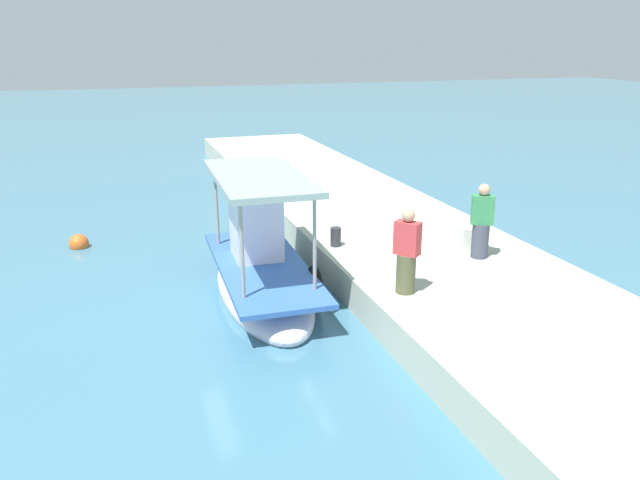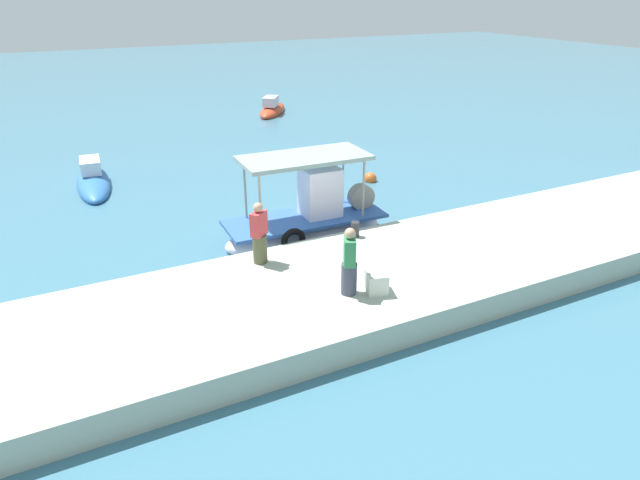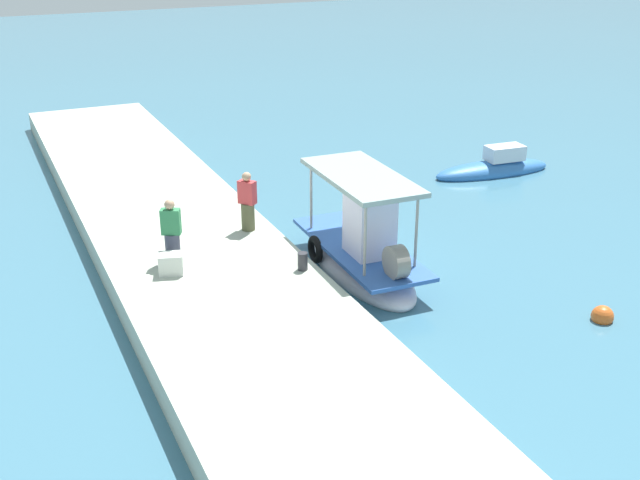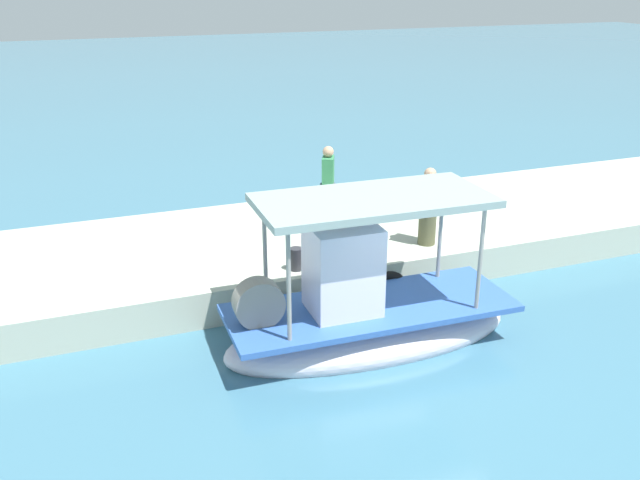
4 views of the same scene
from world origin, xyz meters
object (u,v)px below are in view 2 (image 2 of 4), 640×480
fisherman_near_bollard (259,236)px  fisherman_by_crate (349,265)px  cargo_crate (376,282)px  moored_boat_near (93,182)px  marker_buoy (370,179)px  mooring_bollard (355,229)px  moored_boat_mid (272,110)px  main_fishing_boat (308,222)px

fisherman_near_bollard → fisherman_by_crate: size_ratio=1.00×
fisherman_by_crate → cargo_crate: size_ratio=2.89×
moored_boat_near → marker_buoy: bearing=-23.5°
mooring_bollard → moored_boat_near: 11.59m
marker_buoy → moored_boat_mid: bearing=84.3°
cargo_crate → moored_boat_near: cargo_crate is taller
marker_buoy → moored_boat_mid: moored_boat_mid is taller
fisherman_near_bollard → cargo_crate: (1.83, -2.59, -0.48)m
main_fishing_boat → cargo_crate: size_ratio=9.12×
main_fishing_boat → cargo_crate: (-0.54, -4.76, 0.42)m
main_fishing_boat → mooring_bollard: (0.56, -1.87, 0.39)m
moored_boat_near → fisherman_by_crate: bearing=-71.6°
fisherman_near_bollard → mooring_bollard: bearing=5.8°
moored_boat_near → main_fishing_boat: bearing=-56.6°
mooring_bollard → cargo_crate: 3.09m
cargo_crate → marker_buoy: 9.98m
marker_buoy → fisherman_near_bollard: bearing=-139.2°
main_fishing_boat → moored_boat_near: main_fishing_boat is taller
mooring_bollard → marker_buoy: mooring_bollard is taller
fisherman_by_crate → cargo_crate: (0.59, -0.22, -0.49)m
mooring_bollard → marker_buoy: size_ratio=0.86×
main_fishing_boat → fisherman_near_bollard: main_fishing_boat is taller
main_fishing_boat → fisherman_by_crate: size_ratio=3.16×
cargo_crate → moored_boat_mid: bearing=73.8°
main_fishing_boat → moored_boat_near: 9.69m
mooring_bollard → cargo_crate: (-1.11, -2.89, 0.03)m
mooring_bollard → cargo_crate: bearing=-110.9°
main_fishing_boat → marker_buoy: 5.93m
cargo_crate → marker_buoy: size_ratio=1.11×
cargo_crate → moored_boat_mid: (6.44, 22.10, -0.74)m
moored_boat_near → moored_boat_mid: 14.56m
fisherman_near_bollard → cargo_crate: size_ratio=2.87×
marker_buoy → moored_boat_mid: (1.36, 13.55, 0.10)m
fisherman_by_crate → cargo_crate: fisherman_by_crate is taller
fisherman_by_crate → mooring_bollard: bearing=57.5°
moored_boat_near → fisherman_near_bollard: bearing=-73.9°
fisherman_near_bollard → marker_buoy: bearing=40.8°
marker_buoy → moored_boat_near: size_ratio=0.11×
main_fishing_boat → moored_boat_near: (-5.33, 8.08, -0.34)m
moored_boat_mid → cargo_crate: bearing=-106.2°
fisherman_near_bollard → mooring_bollard: fisherman_near_bollard is taller
mooring_bollard → moored_boat_mid: 19.95m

